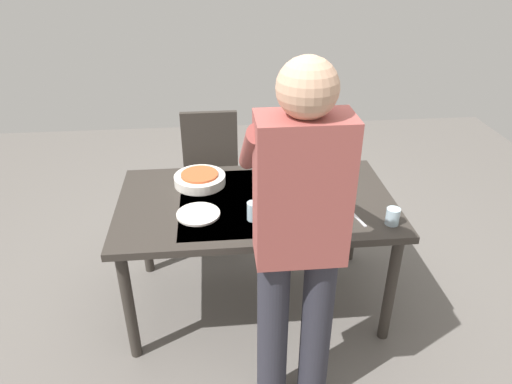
# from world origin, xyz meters

# --- Properties ---
(ground_plane) EXTENTS (6.00, 6.00, 0.00)m
(ground_plane) POSITION_xyz_m (0.00, 0.00, 0.00)
(ground_plane) COLOR #66605B
(dining_table) EXTENTS (1.53, 0.88, 0.73)m
(dining_table) POSITION_xyz_m (0.00, 0.00, 0.65)
(dining_table) COLOR #332D28
(dining_table) RESTS_ON ground_plane
(chair_near) EXTENTS (0.40, 0.40, 0.91)m
(chair_near) POSITION_xyz_m (0.25, -0.82, 0.53)
(chair_near) COLOR black
(chair_near) RESTS_ON ground_plane
(person_server) EXTENTS (0.42, 0.61, 1.69)m
(person_server) POSITION_xyz_m (-0.11, 0.70, 0.96)
(person_server) COLOR #2D2D38
(person_server) RESTS_ON ground_plane
(wine_bottle) EXTENTS (0.07, 0.07, 0.30)m
(wine_bottle) POSITION_xyz_m (-0.06, -0.24, 0.84)
(wine_bottle) COLOR black
(wine_bottle) RESTS_ON dining_table
(wine_glass_left) EXTENTS (0.07, 0.07, 0.15)m
(wine_glass_left) POSITION_xyz_m (-0.54, -0.26, 0.83)
(wine_glass_left) COLOR white
(wine_glass_left) RESTS_ON dining_table
(water_cup_near_left) EXTENTS (0.07, 0.07, 0.10)m
(water_cup_near_left) POSITION_xyz_m (0.03, 0.20, 0.78)
(water_cup_near_left) COLOR silver
(water_cup_near_left) RESTS_ON dining_table
(water_cup_near_right) EXTENTS (0.07, 0.07, 0.09)m
(water_cup_near_right) POSITION_xyz_m (-0.67, 0.31, 0.77)
(water_cup_near_right) COLOR silver
(water_cup_near_right) RESTS_ON dining_table
(water_cup_far_left) EXTENTS (0.07, 0.07, 0.10)m
(water_cup_far_left) POSITION_xyz_m (-0.41, -0.29, 0.78)
(water_cup_far_left) COLOR silver
(water_cup_far_left) RESTS_ON dining_table
(serving_bowl_pasta) EXTENTS (0.30, 0.30, 0.07)m
(serving_bowl_pasta) POSITION_xyz_m (0.31, -0.22, 0.76)
(serving_bowl_pasta) COLOR silver
(serving_bowl_pasta) RESTS_ON dining_table
(dinner_plate_near) EXTENTS (0.23, 0.23, 0.01)m
(dinner_plate_near) POSITION_xyz_m (-0.14, -0.02, 0.73)
(dinner_plate_near) COLOR silver
(dinner_plate_near) RESTS_ON dining_table
(dinner_plate_far) EXTENTS (0.23, 0.23, 0.01)m
(dinner_plate_far) POSITION_xyz_m (0.32, 0.13, 0.73)
(dinner_plate_far) COLOR silver
(dinner_plate_far) RESTS_ON dining_table
(table_knife) EXTENTS (0.06, 0.20, 0.00)m
(table_knife) POSITION_xyz_m (-0.50, 0.23, 0.73)
(table_knife) COLOR silver
(table_knife) RESTS_ON dining_table
(table_fork) EXTENTS (0.05, 0.18, 0.00)m
(table_fork) POSITION_xyz_m (-0.53, -0.01, 0.73)
(table_fork) COLOR silver
(table_fork) RESTS_ON dining_table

